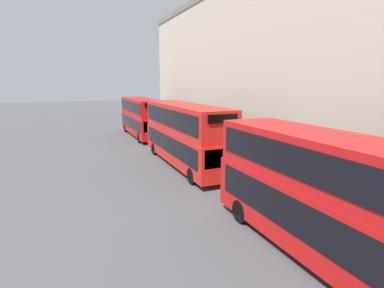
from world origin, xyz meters
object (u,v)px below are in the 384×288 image
bus_third_in_queue (142,116)px  pedestrian (252,169)px  bus_second_in_queue (185,132)px  bus_leading (342,199)px

bus_third_in_queue → pedestrian: 18.14m
bus_third_in_queue → pedestrian: size_ratio=6.49×
bus_second_in_queue → bus_third_in_queue: bus_second_in_queue is taller
bus_leading → bus_second_in_queue: bearing=90.0°
bus_second_in_queue → pedestrian: (2.50, -4.87, -1.70)m
bus_second_in_queue → pedestrian: bearing=-62.9°
bus_second_in_queue → pedestrian: size_ratio=6.97×
bus_leading → bus_second_in_queue: bus_second_in_queue is taller
bus_third_in_queue → pedestrian: bearing=-82.1°
pedestrian → bus_second_in_queue: bearing=117.1°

